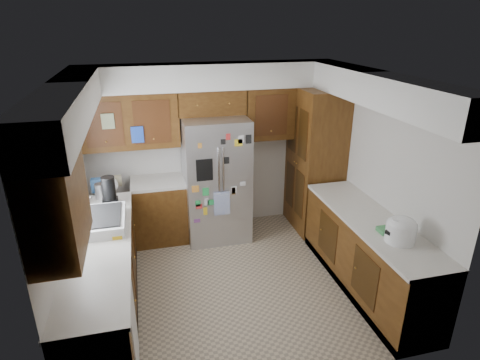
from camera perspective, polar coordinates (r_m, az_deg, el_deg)
name	(u,v)px	position (r m, az deg, el deg)	size (l,w,h in m)	color
floor	(236,281)	(5.18, -0.60, -14.12)	(3.60, 3.60, 0.00)	tan
room_shell	(219,133)	(4.68, -3.01, 6.75)	(3.64, 3.24, 2.52)	silver
left_counter_run	(119,266)	(4.88, -16.77, -11.57)	(1.36, 3.20, 0.92)	#45250D
right_counter_run	(367,256)	(5.09, 17.64, -10.28)	(0.63, 2.25, 0.92)	#45250D
pantry	(315,161)	(6.10, 10.62, 2.70)	(0.60, 0.90, 2.15)	#45250D
fridge	(216,179)	(5.78, -3.43, 0.09)	(0.90, 0.79, 1.80)	#AEAEB4
bridge_cabinet	(211,102)	(5.69, -4.11, 11.03)	(0.96, 0.34, 0.35)	#45250D
fridge_top_items	(211,81)	(5.58, -4.13, 13.86)	(0.59, 0.28, 0.26)	#1E26A8
sink_assembly	(101,221)	(4.68, -19.17, -5.49)	(0.52, 0.70, 0.37)	white
left_counter_clutter	(107,189)	(5.34, -18.36, -1.19)	(0.38, 0.92, 0.38)	black
rice_cooker	(401,229)	(4.42, 21.95, -6.51)	(0.31, 0.30, 0.27)	white
paper_towel	(395,230)	(4.41, 21.24, -6.64)	(0.12, 0.12, 0.26)	white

